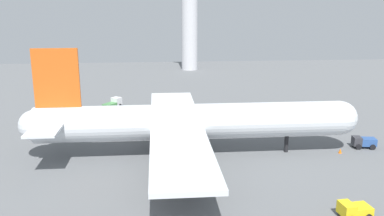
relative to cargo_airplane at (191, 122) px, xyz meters
The scene contains 8 objects.
ground_plane 5.91m from the cargo_airplane, ahead, with size 230.58×230.58×0.00m, color slate.
cargo_airplane is the anchor object (origin of this frame).
catering_truck 23.31m from the cargo_airplane, 108.89° to the left, with size 5.38×4.34×2.29m.
pushback_tractor 38.74m from the cargo_airplane, 115.49° to the left, with size 4.76×5.45×2.35m.
maintenance_van 31.91m from the cargo_airplane, ahead, with size 4.28×2.83×2.05m.
cargo_loader 29.74m from the cargo_airplane, 52.08° to the right, with size 4.00×3.07×2.03m.
safety_cone_nose 26.76m from the cargo_airplane, ahead, with size 0.59×0.59×0.84m, color orange.
control_tower 94.84m from the cargo_airplane, 85.41° to the left, with size 11.80×11.80×36.50m.
Camera 1 is at (-5.89, -66.71, 25.62)m, focal length 38.44 mm.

